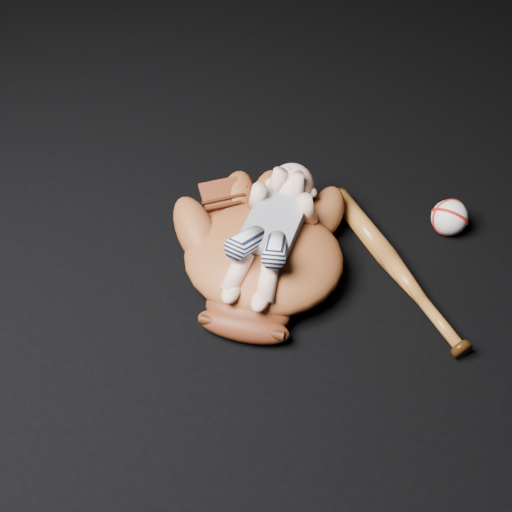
# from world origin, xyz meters

# --- Properties ---
(baseball_glove) EXTENTS (0.39, 0.45, 0.14)m
(baseball_glove) POSITION_xyz_m (-0.09, -0.08, 0.07)
(baseball_glove) COLOR brown
(baseball_glove) RESTS_ON ground
(newborn_baby) EXTENTS (0.17, 0.34, 0.14)m
(newborn_baby) POSITION_xyz_m (-0.08, -0.08, 0.12)
(newborn_baby) COLOR #F1B49B
(newborn_baby) RESTS_ON baseball_glove
(baseball_bat) EXTENTS (0.32, 0.36, 0.04)m
(baseball_bat) POSITION_xyz_m (0.16, -0.01, 0.02)
(baseball_bat) COLOR #A35A1F
(baseball_bat) RESTS_ON ground
(baseball) EXTENTS (0.08, 0.08, 0.07)m
(baseball) POSITION_xyz_m (0.24, 0.14, 0.04)
(baseball) COLOR white
(baseball) RESTS_ON ground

